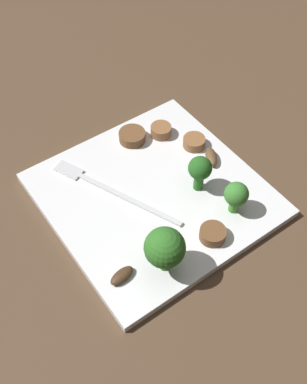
# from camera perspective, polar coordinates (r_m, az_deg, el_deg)

# --- Properties ---
(ground_plane) EXTENTS (1.40, 1.40, 0.00)m
(ground_plane) POSITION_cam_1_polar(r_m,az_deg,el_deg) (0.57, -0.00, -0.67)
(ground_plane) COLOR #4C3826
(plate) EXTENTS (0.25, 0.25, 0.01)m
(plate) POSITION_cam_1_polar(r_m,az_deg,el_deg) (0.57, -0.00, -0.34)
(plate) COLOR white
(plate) RESTS_ON ground_plane
(fork) EXTENTS (0.17, 0.08, 0.00)m
(fork) POSITION_cam_1_polar(r_m,az_deg,el_deg) (0.57, -5.78, 0.42)
(fork) COLOR silver
(fork) RESTS_ON plate
(broccoli_floret_0) EXTENTS (0.03, 0.03, 0.04)m
(broccoli_floret_0) POSITION_cam_1_polar(r_m,az_deg,el_deg) (0.53, 10.16, -0.39)
(broccoli_floret_0) COLOR #408630
(broccoli_floret_0) RESTS_ON plate
(broccoli_floret_1) EXTENTS (0.03, 0.03, 0.05)m
(broccoli_floret_1) POSITION_cam_1_polar(r_m,az_deg,el_deg) (0.55, 5.75, 2.74)
(broccoli_floret_1) COLOR #296420
(broccoli_floret_1) RESTS_ON plate
(broccoli_floret_2) EXTENTS (0.04, 0.04, 0.06)m
(broccoli_floret_2) POSITION_cam_1_polar(r_m,az_deg,el_deg) (0.47, 1.40, -6.91)
(broccoli_floret_2) COLOR #347525
(broccoli_floret_2) RESTS_ON plate
(sausage_slice_0) EXTENTS (0.04, 0.04, 0.01)m
(sausage_slice_0) POSITION_cam_1_polar(r_m,az_deg,el_deg) (0.52, 7.32, -5.15)
(sausage_slice_0) COLOR brown
(sausage_slice_0) RESTS_ON plate
(sausage_slice_1) EXTENTS (0.04, 0.04, 0.01)m
(sausage_slice_1) POSITION_cam_1_polar(r_m,az_deg,el_deg) (0.61, 5.03, 6.16)
(sausage_slice_1) COLOR brown
(sausage_slice_1) RESTS_ON plate
(sausage_slice_2) EXTENTS (0.04, 0.04, 0.01)m
(sausage_slice_2) POSITION_cam_1_polar(r_m,az_deg,el_deg) (0.63, 0.93, 7.60)
(sausage_slice_2) COLOR brown
(sausage_slice_2) RESTS_ON plate
(sausage_slice_4) EXTENTS (0.05, 0.05, 0.01)m
(sausage_slice_4) POSITION_cam_1_polar(r_m,az_deg,el_deg) (0.62, -2.64, 6.89)
(sausage_slice_4) COLOR brown
(sausage_slice_4) RESTS_ON plate
(mushroom_0) EXTENTS (0.02, 0.03, 0.01)m
(mushroom_0) POSITION_cam_1_polar(r_m,az_deg,el_deg) (0.50, -3.93, -10.25)
(mushroom_0) COLOR #422B19
(mushroom_0) RESTS_ON plate
(mushroom_1) EXTENTS (0.03, 0.03, 0.01)m
(mushroom_1) POSITION_cam_1_polar(r_m,az_deg,el_deg) (0.60, 7.22, 4.25)
(mushroom_1) COLOR brown
(mushroom_1) RESTS_ON plate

